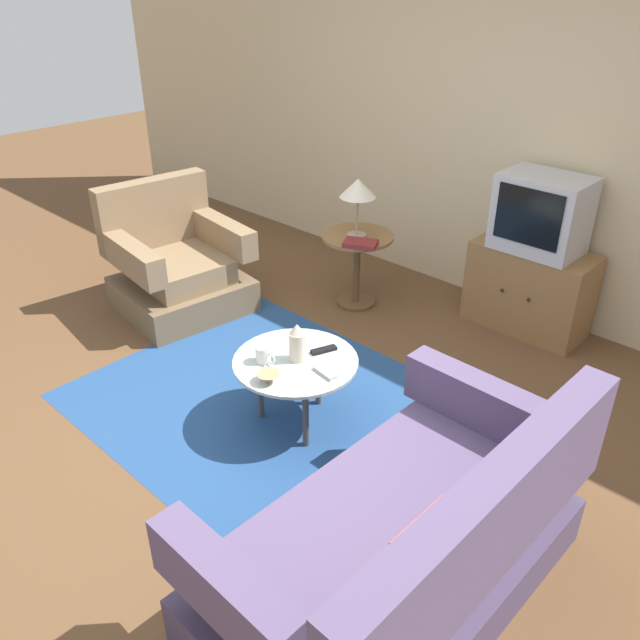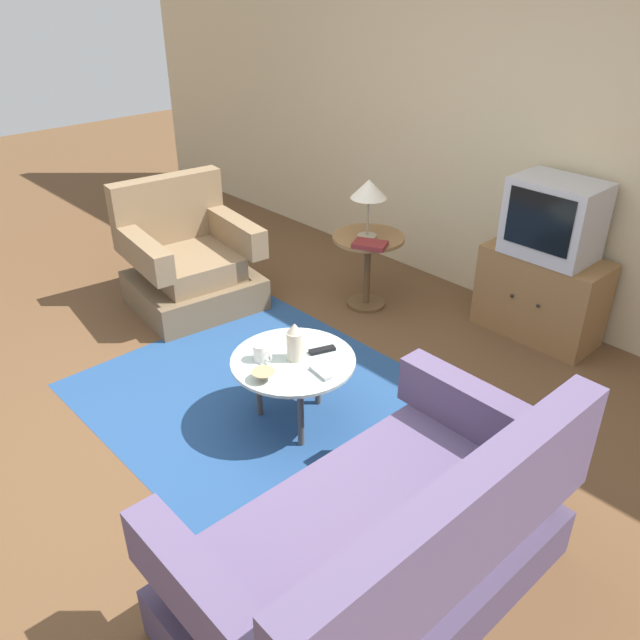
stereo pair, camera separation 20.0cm
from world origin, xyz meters
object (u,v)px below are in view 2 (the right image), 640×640
at_px(television, 554,219).
at_px(table_lamp, 369,191).
at_px(tv_stand, 541,295).
at_px(couch, 382,549).
at_px(bowl, 264,376).
at_px(side_table, 368,256).
at_px(armchair, 189,264).
at_px(vase, 295,342).
at_px(mug, 261,353).
at_px(coffee_table, 293,365).
at_px(book, 370,245).
at_px(tv_remote_dark, 322,350).
at_px(tv_remote_silver, 320,373).

height_order(television, table_lamp, television).
height_order(tv_stand, table_lamp, table_lamp).
height_order(couch, bowl, couch).
bearing_deg(side_table, tv_stand, 26.77).
height_order(armchair, television, television).
height_order(vase, mug, vase).
relative_size(couch, mug, 12.00).
height_order(side_table, tv_stand, tv_stand).
xyz_separation_m(coffee_table, television, (0.42, 1.90, 0.48)).
distance_m(side_table, mug, 1.59).
relative_size(television, mug, 4.15).
distance_m(side_table, television, 1.33).
relative_size(armchair, vase, 4.33).
bearing_deg(television, coffee_table, -102.37).
bearing_deg(coffee_table, bowl, -78.94).
xyz_separation_m(television, book, (-0.97, -0.69, -0.28)).
relative_size(armchair, mug, 7.15).
bearing_deg(tv_remote_dark, table_lamp, 53.68).
bearing_deg(couch, book, 45.23).
xyz_separation_m(couch, tv_stand, (-0.73, 2.43, 0.01)).
relative_size(couch, book, 5.86).
bearing_deg(couch, bowl, 76.24).
xyz_separation_m(table_lamp, vase, (0.69, -1.30, -0.39)).
bearing_deg(book, television, 8.64).
bearing_deg(book, armchair, -170.64).
height_order(tv_stand, vase, vase).
bearing_deg(table_lamp, side_table, 112.92).
xyz_separation_m(coffee_table, tv_remote_dark, (0.05, 0.17, 0.05)).
relative_size(side_table, vase, 2.54).
bearing_deg(tv_stand, television, -90.00).
height_order(coffee_table, television, television).
height_order(side_table, book, book).
height_order(couch, side_table, couch).
height_order(armchair, tv_remote_dark, armchair).
relative_size(table_lamp, book, 1.57).
xyz_separation_m(table_lamp, tv_remote_silver, (0.90, -1.30, -0.48)).
xyz_separation_m(tv_remote_silver, book, (-0.77, 1.19, 0.15)).
bearing_deg(vase, bowl, -80.69).
bearing_deg(couch, armchair, 72.60).
distance_m(armchair, television, 2.62).
bearing_deg(side_table, vase, -62.07).
xyz_separation_m(bowl, tv_remote_dark, (0.01, 0.41, -0.02)).
bearing_deg(tv_remote_silver, mug, -148.08).
height_order(table_lamp, book, table_lamp).
distance_m(vase, bowl, 0.27).
distance_m(coffee_table, book, 1.34).
distance_m(armchair, tv_remote_dark, 1.74).
xyz_separation_m(tv_stand, television, (0.00, -0.01, 0.56)).
bearing_deg(tv_stand, table_lamp, -151.75).
height_order(tv_stand, television, television).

